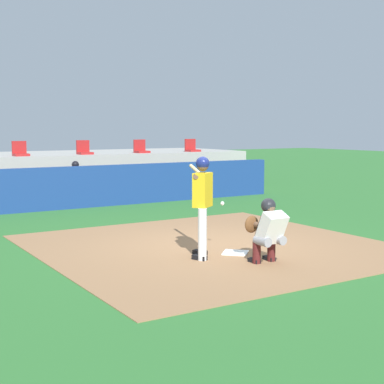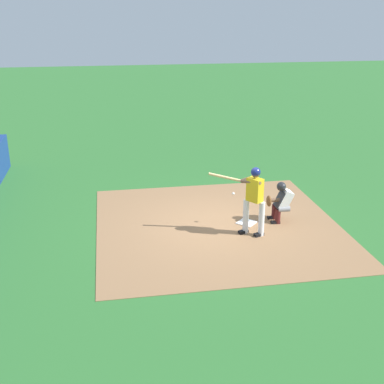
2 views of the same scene
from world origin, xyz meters
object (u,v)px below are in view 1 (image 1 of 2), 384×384
object	(u,v)px
catcher_crouched	(267,229)
stadium_seat_4	(141,149)
dugout_player_1	(77,182)
batter_at_plate	(202,200)
stadium_seat_2	(20,152)
stadium_seat_3	(84,150)
home_plate	(235,253)
stadium_seat_5	(192,148)

from	to	relation	value
catcher_crouched	stadium_seat_4	bearing A→B (deg)	73.64
catcher_crouched	dugout_player_1	distance (m)	9.06
catcher_crouched	stadium_seat_4	xyz separation A→B (m)	(3.26, 11.09, 0.93)
dugout_player_1	batter_at_plate	bearing A→B (deg)	-95.19
dugout_player_1	stadium_seat_2	world-z (taller)	stadium_seat_2
stadium_seat_3	stadium_seat_4	xyz separation A→B (m)	(2.17, 0.00, 0.00)
stadium_seat_2	stadium_seat_3	xyz separation A→B (m)	(2.17, 0.00, 0.00)
catcher_crouched	stadium_seat_3	xyz separation A→B (m)	(1.09, 11.09, 0.93)
home_plate	dugout_player_1	size ratio (longest dim) A/B	0.34
stadium_seat_3	stadium_seat_2	bearing A→B (deg)	180.00
stadium_seat_3	stadium_seat_5	world-z (taller)	same
stadium_seat_4	stadium_seat_5	distance (m)	2.17
dugout_player_1	stadium_seat_4	xyz separation A→B (m)	(3.20, 2.03, 0.86)
dugout_player_1	stadium_seat_3	world-z (taller)	stadium_seat_3
dugout_player_1	catcher_crouched	bearing A→B (deg)	-90.33
stadium_seat_4	stadium_seat_5	size ratio (longest dim) A/B	1.00
batter_at_plate	stadium_seat_4	size ratio (longest dim) A/B	3.76
stadium_seat_2	stadium_seat_4	xyz separation A→B (m)	(4.33, 0.00, 0.00)
stadium_seat_4	stadium_seat_5	world-z (taller)	same
home_plate	batter_at_plate	bearing A→B (deg)	175.11
stadium_seat_2	stadium_seat_4	distance (m)	4.33
stadium_seat_4	stadium_seat_2	bearing A→B (deg)	180.00
catcher_crouched	stadium_seat_3	world-z (taller)	stadium_seat_3
batter_at_plate	catcher_crouched	bearing A→B (deg)	-54.88
dugout_player_1	stadium_seat_5	size ratio (longest dim) A/B	2.71
catcher_crouched	dugout_player_1	bearing A→B (deg)	89.67
home_plate	stadium_seat_5	size ratio (longest dim) A/B	0.92
batter_at_plate	dugout_player_1	bearing A→B (deg)	84.81
batter_at_plate	stadium_seat_2	size ratio (longest dim) A/B	3.76
stadium_seat_2	stadium_seat_4	bearing A→B (deg)	0.00
catcher_crouched	batter_at_plate	bearing A→B (deg)	125.12
stadium_seat_3	catcher_crouched	bearing A→B (deg)	-95.61
dugout_player_1	stadium_seat_4	size ratio (longest dim) A/B	2.71
home_plate	stadium_seat_2	xyz separation A→B (m)	(-1.08, 10.18, 1.51)
batter_at_plate	stadium_seat_2	distance (m)	10.14
home_plate	stadium_seat_4	xyz separation A→B (m)	(3.25, 10.18, 1.51)
stadium_seat_2	stadium_seat_5	bearing A→B (deg)	0.00
stadium_seat_2	batter_at_plate	bearing A→B (deg)	-87.76
batter_at_plate	stadium_seat_2	xyz separation A→B (m)	(-0.40, 10.12, 0.50)
batter_at_plate	stadium_seat_2	world-z (taller)	stadium_seat_2
stadium_seat_3	home_plate	bearing A→B (deg)	-96.08
home_plate	stadium_seat_5	distance (m)	11.63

